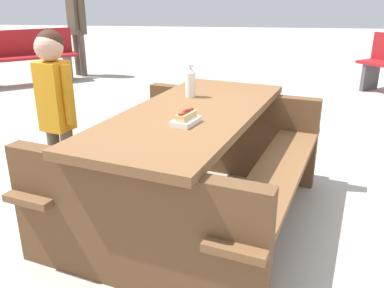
% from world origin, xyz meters
% --- Properties ---
extents(ground_plane, '(30.00, 30.00, 0.00)m').
position_xyz_m(ground_plane, '(0.00, 0.00, 0.00)').
color(ground_plane, '#ADA599').
rests_on(ground_plane, ground).
extents(picnic_table, '(2.12, 1.85, 0.75)m').
position_xyz_m(picnic_table, '(0.00, 0.00, 0.44)').
color(picnic_table, brown).
rests_on(picnic_table, ground).
extents(soda_bottle, '(0.07, 0.07, 0.23)m').
position_xyz_m(soda_bottle, '(-0.34, -0.05, 0.86)').
color(soda_bottle, silver).
rests_on(soda_bottle, picnic_table).
extents(hotdog_tray, '(0.21, 0.17, 0.08)m').
position_xyz_m(hotdog_tray, '(0.28, -0.00, 0.78)').
color(hotdog_tray, white).
rests_on(hotdog_tray, picnic_table).
extents(child_in_coat, '(0.22, 0.29, 1.22)m').
position_xyz_m(child_in_coat, '(-0.11, -0.94, 0.78)').
color(child_in_coat, brown).
rests_on(child_in_coat, ground).
extents(park_bench_mid, '(1.24, 1.43, 0.85)m').
position_xyz_m(park_bench_mid, '(-3.92, -3.15, 0.45)').
color(park_bench_mid, maroon).
rests_on(park_bench_mid, ground).
extents(bystander_adult, '(0.32, 0.34, 1.59)m').
position_xyz_m(bystander_adult, '(-4.62, -2.56, 1.02)').
color(bystander_adult, brown).
rests_on(bystander_adult, ground).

